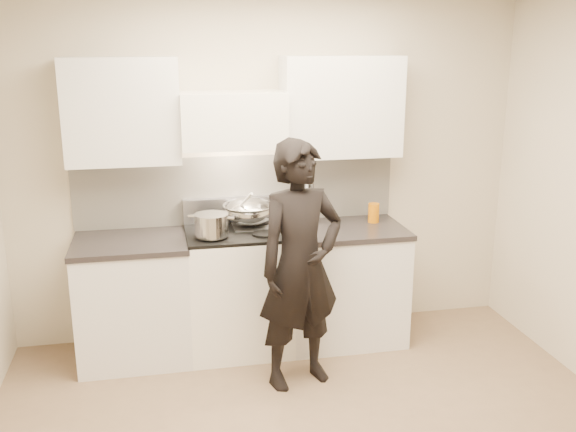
% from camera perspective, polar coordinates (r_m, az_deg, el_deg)
% --- Properties ---
extents(room_shell, '(4.04, 3.54, 2.70)m').
position_cam_1_polar(room_shell, '(3.66, 1.13, 4.11)').
color(room_shell, '#C2B69E').
rests_on(room_shell, ground).
extents(stove, '(0.76, 0.65, 0.96)m').
position_cam_1_polar(stove, '(4.94, -4.43, -6.51)').
color(stove, white).
rests_on(stove, ground).
extents(counter_right, '(0.92, 0.67, 0.92)m').
position_cam_1_polar(counter_right, '(5.10, 4.90, -5.94)').
color(counter_right, silver).
rests_on(counter_right, ground).
extents(counter_left, '(0.82, 0.67, 0.92)m').
position_cam_1_polar(counter_left, '(4.92, -13.55, -7.19)').
color(counter_left, silver).
rests_on(counter_left, ground).
extents(wok, '(0.39, 0.48, 0.31)m').
position_cam_1_polar(wok, '(4.85, -3.54, 0.44)').
color(wok, '#B7B7B7').
rests_on(wok, stove).
extents(stock_pot, '(0.32, 0.32, 0.16)m').
position_cam_1_polar(stock_pot, '(4.60, -6.81, -0.79)').
color(stock_pot, '#B7B7B7').
rests_on(stock_pot, stove).
extents(utensil_crock, '(0.12, 0.12, 0.32)m').
position_cam_1_polar(utensil_crock, '(5.02, 1.88, 0.43)').
color(utensil_crock, '#A8ABBA').
rests_on(utensil_crock, counter_right).
extents(spice_jar, '(0.05, 0.05, 0.10)m').
position_cam_1_polar(spice_jar, '(5.08, 2.36, 0.07)').
color(spice_jar, orange).
rests_on(spice_jar, counter_right).
extents(oil_glass, '(0.09, 0.09, 0.15)m').
position_cam_1_polar(oil_glass, '(5.10, 7.62, 0.29)').
color(oil_glass, '#BF6503').
rests_on(oil_glass, counter_right).
extents(person, '(0.72, 0.58, 1.71)m').
position_cam_1_polar(person, '(4.31, 1.11, -4.43)').
color(person, black).
rests_on(person, ground).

